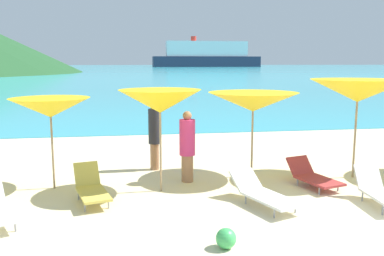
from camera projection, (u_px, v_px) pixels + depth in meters
The scene contains 14 objects.
ground_plane at pixel (238, 138), 16.32m from camera, with size 50.00×100.00×0.30m, color beige.
ocean_water at pixel (132, 67), 231.23m from camera, with size 650.00×440.00×0.02m, color #38B7CC.
umbrella_2 at pixel (50, 108), 9.04m from camera, with size 1.91×1.91×2.04m.
umbrella_3 at pixel (160, 101), 8.83m from camera, with size 1.78×1.78×2.23m.
umbrella_4 at pixel (253, 102), 10.02m from camera, with size 2.41×2.41×2.09m.
umbrella_5 at pixel (358, 91), 9.90m from camera, with size 2.32×2.32×2.40m.
lounge_chair_2 at pixel (91, 187), 8.40m from camera, with size 0.86×1.49×0.69m.
lounge_chair_6 at pixel (380, 190), 8.21m from camera, with size 0.64×1.46×0.68m.
lounge_chair_7 at pixel (313, 176), 9.42m from camera, with size 0.95×1.46×0.58m.
lounge_chair_8 at pixel (263, 193), 8.17m from camera, with size 1.12×1.76×0.56m.
beachgoer_0 at pixel (154, 133), 10.82m from camera, with size 0.31×0.31×1.82m.
beachgoer_2 at pixel (187, 145), 9.72m from camera, with size 0.37×0.37×1.68m.
beach_ball at pixel (226, 238), 6.29m from camera, with size 0.32×0.32×0.32m, color #3FB259.
cruise_ship at pixel (207, 56), 263.03m from camera, with size 68.56×10.41×18.96m.
Camera 1 is at (-4.34, -5.57, 2.80)m, focal length 38.86 mm.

